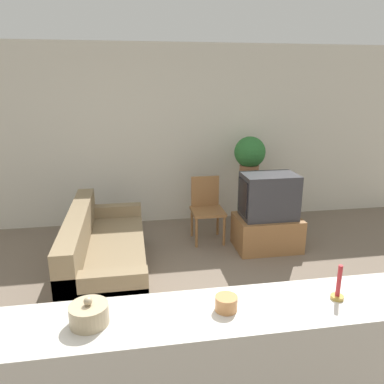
% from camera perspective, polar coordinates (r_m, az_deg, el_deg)
% --- Properties ---
extents(ground_plane, '(14.00, 14.00, 0.00)m').
position_cam_1_polar(ground_plane, '(3.16, -0.70, -26.58)').
color(ground_plane, '#756656').
extents(wall_back, '(9.00, 0.06, 2.70)m').
position_cam_1_polar(wall_back, '(5.78, -6.01, 8.40)').
color(wall_back, beige).
rests_on(wall_back, ground_plane).
extents(couch, '(0.80, 2.00, 0.80)m').
position_cam_1_polar(couch, '(4.33, -13.24, -9.56)').
color(couch, '#847051').
rests_on(couch, ground_plane).
extents(tv_stand, '(0.84, 0.59, 0.44)m').
position_cam_1_polar(tv_stand, '(5.12, 11.32, -6.05)').
color(tv_stand, olive).
rests_on(tv_stand, ground_plane).
extents(television, '(0.71, 0.47, 0.58)m').
position_cam_1_polar(television, '(4.95, 11.58, -0.59)').
color(television, '#333338').
rests_on(television, tv_stand).
extents(wooden_chair, '(0.44, 0.44, 0.88)m').
position_cam_1_polar(wooden_chair, '(5.22, 2.24, -2.09)').
color(wooden_chair, olive).
rests_on(wooden_chair, ground_plane).
extents(plant_stand, '(0.19, 0.19, 0.78)m').
position_cam_1_polar(plant_stand, '(5.80, 8.48, -1.37)').
color(plant_stand, olive).
rests_on(plant_stand, ground_plane).
extents(potted_plant, '(0.46, 0.46, 0.60)m').
position_cam_1_polar(potted_plant, '(5.63, 8.79, 5.67)').
color(potted_plant, '#8E5B3D').
rests_on(potted_plant, plant_stand).
extents(decorative_bowl, '(0.19, 0.19, 0.14)m').
position_cam_1_polar(decorative_bowl, '(1.97, -15.41, -17.49)').
color(decorative_bowl, tan).
rests_on(decorative_bowl, foreground_counter).
extents(candle_jar, '(0.12, 0.12, 0.08)m').
position_cam_1_polar(candle_jar, '(2.02, 5.24, -16.53)').
color(candle_jar, '#C6844C').
rests_on(candle_jar, foreground_counter).
extents(candlestick, '(0.07, 0.07, 0.20)m').
position_cam_1_polar(candlestick, '(2.23, 21.37, -13.56)').
color(candlestick, '#B7933D').
rests_on(candlestick, foreground_counter).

